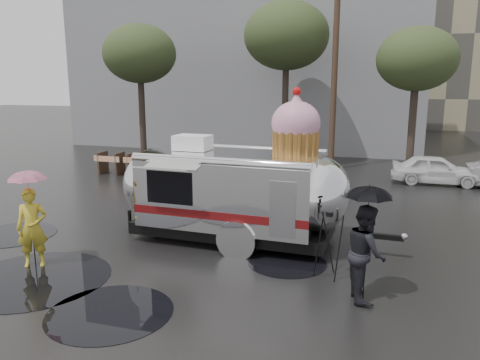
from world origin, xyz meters
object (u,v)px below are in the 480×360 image
(tripod, at_px, (329,239))
(person_left, at_px, (32,228))
(airstream_trailer, at_px, (236,187))
(person_right, at_px, (366,253))

(tripod, bearing_deg, person_left, -146.23)
(person_left, relative_size, tripod, 1.24)
(tripod, bearing_deg, airstream_trailer, 168.91)
(person_right, relative_size, tripod, 1.28)
(person_left, distance_m, person_right, 7.37)
(person_right, xyz_separation_m, tripod, (-0.80, 0.83, -0.08))
(airstream_trailer, xyz_separation_m, person_right, (3.43, -2.57, -0.50))
(airstream_trailer, height_order, tripod, airstream_trailer)
(person_left, height_order, person_right, person_right)
(person_left, distance_m, tripod, 6.69)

